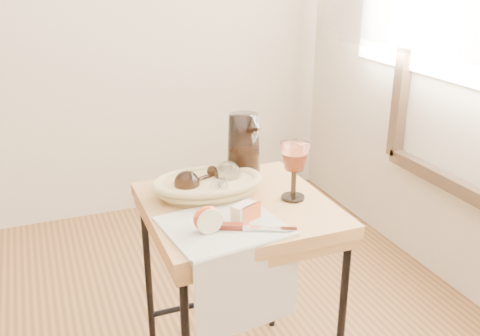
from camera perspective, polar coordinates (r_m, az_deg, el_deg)
name	(u,v)px	position (r m, az deg, el deg)	size (l,w,h in m)	color
side_table	(238,299)	(1.79, -0.24, -13.79)	(0.54, 0.54, 0.69)	brown
tea_towel	(223,226)	(1.48, -1.83, -6.19)	(0.31, 0.28, 0.01)	white
bread_basket	(208,187)	(1.66, -3.41, -2.03)	(0.31, 0.21, 0.06)	tan
goblet_lying_a	(198,179)	(1.65, -4.46, -1.22)	(0.13, 0.08, 0.08)	black
goblet_lying_b	(224,179)	(1.65, -1.75, -1.19)	(0.14, 0.08, 0.08)	white
pitcher	(244,147)	(1.76, 0.38, 2.29)	(0.15, 0.23, 0.26)	black
wine_goblet	(294,171)	(1.61, 5.79, -0.31)	(0.09, 0.09, 0.18)	white
apple_half	(207,218)	(1.43, -3.55, -5.38)	(0.08, 0.04, 0.07)	#D0000A
apple_wedge	(244,212)	(1.49, 0.46, -4.70)	(0.07, 0.04, 0.05)	beige
table_knife	(249,227)	(1.45, 1.00, -6.26)	(0.23, 0.02, 0.02)	silver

